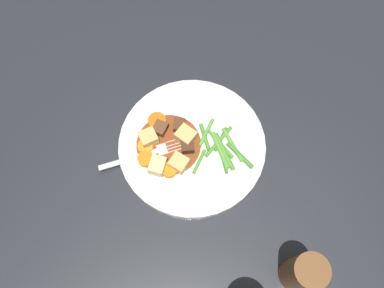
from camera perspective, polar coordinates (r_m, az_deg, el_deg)
The scene contains 28 objects.
ground_plane at distance 0.76m, azimuth -0.00°, elevation -0.39°, with size 3.00×3.00×0.00m, color #26282D.
dinner_plate at distance 0.75m, azimuth -0.00°, elevation -0.20°, with size 0.28×0.28×0.01m, color white.
stew_sauce at distance 0.75m, azimuth -3.43°, elevation -0.06°, with size 0.12×0.12×0.00m, color brown.
carrot_slice_0 at distance 0.74m, azimuth -6.80°, elevation -2.19°, with size 0.03×0.03×0.01m, color orange.
carrot_slice_1 at distance 0.72m, azimuth -3.35°, elevation -3.82°, with size 0.03×0.03×0.01m, color orange.
carrot_slice_2 at distance 0.75m, azimuth -6.84°, elevation -0.36°, with size 0.03×0.03×0.01m, color orange.
carrot_slice_3 at distance 0.76m, azimuth -5.14°, elevation 3.32°, with size 0.04×0.04×0.01m, color orange.
potato_chunk_0 at distance 0.72m, azimuth -5.05°, elevation -3.20°, with size 0.03×0.03×0.03m, color #EAD68C.
potato_chunk_1 at distance 0.74m, azimuth -6.42°, elevation 0.88°, with size 0.03×0.03×0.03m, color #DBBC6B.
potato_chunk_2 at distance 0.74m, azimuth -0.91°, elevation 1.19°, with size 0.03×0.03×0.03m, color #DBBC6B.
potato_chunk_3 at distance 0.72m, azimuth -1.93°, elevation -2.81°, with size 0.03×0.03×0.02m, color #DBBC6B.
meat_chunk_0 at distance 0.73m, azimuth -0.67°, elevation -0.34°, with size 0.03×0.02×0.02m, color #4C2B19.
meat_chunk_1 at distance 0.75m, azimuth -1.88°, elevation 2.75°, with size 0.02×0.03×0.02m, color #56331E.
meat_chunk_2 at distance 0.75m, azimuth -4.68°, elevation 2.28°, with size 0.03×0.02×0.02m, color brown.
green_bean_0 at distance 0.73m, azimuth 1.06°, elevation -2.60°, with size 0.01×0.01×0.05m, color #599E38.
green_bean_1 at distance 0.75m, azimuth 5.97°, elevation -0.09°, with size 0.01×0.01×0.07m, color #66AD42.
green_bean_2 at distance 0.75m, azimuth 2.11°, elevation 1.69°, with size 0.01×0.01×0.06m, color #66AD42.
green_bean_3 at distance 0.74m, azimuth 4.70°, elevation -1.41°, with size 0.01×0.01×0.08m, color #599E38.
green_bean_4 at distance 0.75m, azimuth 1.89°, elevation 1.05°, with size 0.01×0.01×0.06m, color #599E38.
green_bean_5 at distance 0.74m, azimuth 6.97°, elevation -1.93°, with size 0.01×0.01×0.07m, color #4C8E33.
green_bean_6 at distance 0.75m, azimuth 4.27°, elevation -0.05°, with size 0.01×0.01×0.07m, color #599E38.
green_bean_7 at distance 0.74m, azimuth 4.43°, elevation -1.27°, with size 0.01×0.01×0.07m, color #599E38.
green_bean_8 at distance 0.74m, azimuth 4.35°, elevation -1.43°, with size 0.01×0.01×0.08m, color #4C8E33.
green_bean_9 at distance 0.74m, azimuth 4.06°, elevation -1.22°, with size 0.01×0.01×0.08m, color #66AD42.
green_bean_10 at distance 0.75m, azimuth 4.26°, elevation 0.69°, with size 0.01×0.01×0.05m, color #4C8E33.
green_bean_11 at distance 0.75m, azimuth 3.91°, elevation 0.35°, with size 0.01×0.01×0.08m, color #599E38.
fork at distance 0.74m, azimuth -6.63°, elevation -1.49°, with size 0.16×0.11×0.00m.
pepper_mill at distance 0.68m, azimuth 15.92°, elevation -17.70°, with size 0.06×0.06×0.11m, color brown.
Camera 1 is at (-0.07, 0.26, 0.71)m, focal length 36.36 mm.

